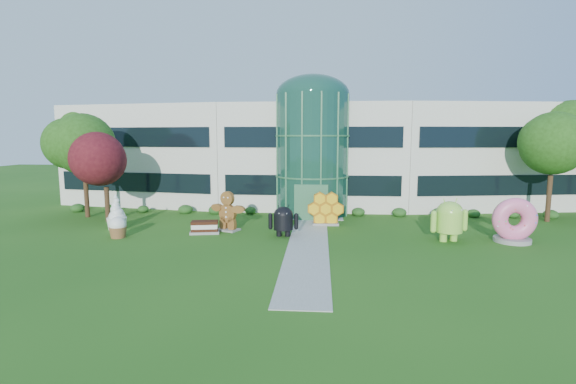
# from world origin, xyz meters

# --- Properties ---
(ground) EXTENTS (140.00, 140.00, 0.00)m
(ground) POSITION_xyz_m (0.00, 0.00, 0.00)
(ground) COLOR #215114
(ground) RESTS_ON ground
(building) EXTENTS (46.00, 15.00, 9.30)m
(building) POSITION_xyz_m (0.00, 18.00, 4.65)
(building) COLOR beige
(building) RESTS_ON ground
(atrium) EXTENTS (6.00, 6.00, 9.80)m
(atrium) POSITION_xyz_m (0.00, 12.00, 4.90)
(atrium) COLOR #194738
(atrium) RESTS_ON ground
(walkway) EXTENTS (2.40, 20.00, 0.04)m
(walkway) POSITION_xyz_m (0.00, 2.00, 0.02)
(walkway) COLOR #9E9E93
(walkway) RESTS_ON ground
(tree_red) EXTENTS (4.00, 4.00, 6.00)m
(tree_red) POSITION_xyz_m (-15.50, 7.50, 3.00)
(tree_red) COLOR #3F0C14
(tree_red) RESTS_ON ground
(trees_backdrop) EXTENTS (52.00, 8.00, 8.40)m
(trees_backdrop) POSITION_xyz_m (0.00, 13.00, 4.20)
(trees_backdrop) COLOR #214411
(trees_backdrop) RESTS_ON ground
(android_green) EXTENTS (2.98, 2.39, 2.94)m
(android_green) POSITION_xyz_m (8.65, 3.20, 1.47)
(android_green) COLOR #94D945
(android_green) RESTS_ON ground
(android_black) EXTENTS (2.08, 1.45, 2.29)m
(android_black) POSITION_xyz_m (-1.67, 3.68, 1.15)
(android_black) COLOR black
(android_black) RESTS_ON ground
(donut) EXTENTS (2.71, 1.35, 2.79)m
(donut) POSITION_xyz_m (12.50, 3.31, 1.40)
(donut) COLOR #F25C8A
(donut) RESTS_ON ground
(gingerbread) EXTENTS (3.20, 2.21, 2.76)m
(gingerbread) POSITION_xyz_m (-5.63, 5.05, 1.38)
(gingerbread) COLOR brown
(gingerbread) RESTS_ON ground
(ice_cream_sandwich) EXTENTS (2.07, 1.30, 0.86)m
(ice_cream_sandwich) POSITION_xyz_m (-6.98, 4.06, 0.43)
(ice_cream_sandwich) COLOR black
(ice_cream_sandwich) RESTS_ON ground
(honeycomb) EXTENTS (2.86, 1.14, 2.21)m
(honeycomb) POSITION_xyz_m (1.10, 7.43, 1.10)
(honeycomb) COLOR yellow
(honeycomb) RESTS_ON ground
(froyo) EXTENTS (1.73, 1.73, 2.48)m
(froyo) POSITION_xyz_m (-13.46, 4.87, 1.24)
(froyo) COLOR white
(froyo) RESTS_ON ground
(cupcake) EXTENTS (1.31, 1.31, 1.37)m
(cupcake) POSITION_xyz_m (-12.20, 2.49, 0.69)
(cupcake) COLOR white
(cupcake) RESTS_ON ground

